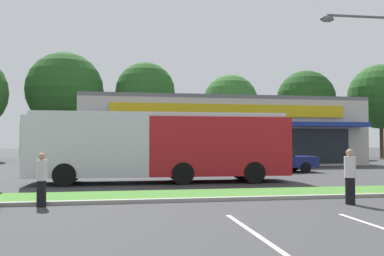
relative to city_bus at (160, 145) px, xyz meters
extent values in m
cube|color=#427A2D|center=(3.32, -5.11, -1.71)|extent=(56.00, 2.20, 0.12)
cube|color=#99968C|center=(3.32, -6.33, -1.71)|extent=(56.00, 0.24, 0.12)
cube|color=silver|center=(0.92, -11.29, -1.76)|extent=(0.12, 4.80, 0.01)
cube|color=#BCB7AD|center=(6.49, 16.71, 0.85)|extent=(22.87, 11.43, 5.23)
cube|color=black|center=(6.49, 10.95, -0.20)|extent=(19.21, 0.08, 2.72)
cube|color=navy|center=(6.49, 10.29, 1.48)|extent=(21.50, 1.40, 0.35)
cube|color=gold|center=(6.49, 10.91, 2.52)|extent=(18.30, 0.16, 0.94)
cube|color=slate|center=(6.49, 16.71, 3.61)|extent=(22.87, 11.43, 0.30)
cylinder|color=#473323|center=(-7.87, 27.22, 0.44)|extent=(0.44, 0.44, 4.40)
sphere|color=#23511E|center=(-7.87, 27.22, 5.75)|extent=(8.31, 8.31, 8.31)
cylinder|color=#473323|center=(0.87, 26.91, 0.71)|extent=(0.44, 0.44, 4.96)
sphere|color=#23511E|center=(0.87, 26.91, 5.69)|extent=(6.66, 6.66, 6.66)
cylinder|color=#473323|center=(10.10, 24.64, 0.22)|extent=(0.44, 0.44, 3.97)
sphere|color=#2D6026|center=(10.10, 24.64, 4.49)|extent=(6.09, 6.09, 6.09)
cylinder|color=#473323|center=(19.49, 25.65, 0.38)|extent=(0.44, 0.44, 4.30)
sphere|color=#1E4719|center=(19.49, 25.65, 5.06)|extent=(6.75, 6.75, 6.75)
cylinder|color=#473323|center=(28.49, 24.66, 0.42)|extent=(0.44, 0.44, 4.37)
sphere|color=#23511E|center=(28.49, 24.66, 5.46)|extent=(7.61, 7.61, 7.61)
cylinder|color=#59595B|center=(7.19, -4.96, 4.99)|extent=(2.60, 0.19, 0.10)
ellipsoid|color=#59595B|center=(5.89, -4.91, 4.84)|extent=(0.56, 0.32, 0.24)
cube|color=#AD191E|center=(2.70, -0.06, -0.07)|extent=(6.63, 2.67, 2.70)
cube|color=silver|center=(-3.28, 0.05, -0.07)|extent=(5.43, 2.65, 2.70)
cube|color=silver|center=(0.01, -0.01, 1.38)|extent=(11.53, 2.51, 0.20)
cube|color=black|center=(0.03, 1.29, 0.42)|extent=(11.01, 0.26, 1.19)
cube|color=black|center=(-6.00, 0.10, 0.26)|extent=(0.10, 2.17, 1.51)
cylinder|color=black|center=(-4.20, -1.11, -1.27)|extent=(1.01, 0.32, 1.00)
cylinder|color=black|center=(-4.16, 1.24, -1.27)|extent=(1.01, 0.32, 1.00)
cylinder|color=black|center=(0.88, -1.20, -1.27)|extent=(1.01, 0.32, 1.00)
cylinder|color=black|center=(0.93, 1.14, -1.27)|extent=(1.01, 0.32, 1.00)
cylinder|color=black|center=(4.17, -1.26, -1.27)|extent=(1.01, 0.32, 1.00)
cylinder|color=black|center=(4.22, 1.08, -1.27)|extent=(1.01, 0.32, 1.00)
cube|color=slate|center=(-2.87, 5.92, -1.09)|extent=(4.74, 1.83, 0.72)
cube|color=black|center=(-2.64, 5.92, -0.46)|extent=(2.13, 1.61, 0.54)
cylinder|color=black|center=(-4.34, 5.05, -1.45)|extent=(0.64, 0.22, 0.64)
cylinder|color=black|center=(-4.34, 6.79, -1.45)|extent=(0.64, 0.22, 0.64)
cylinder|color=black|center=(-1.40, 5.05, -1.45)|extent=(0.64, 0.22, 0.64)
cylinder|color=black|center=(-1.40, 6.79, -1.45)|extent=(0.64, 0.22, 0.64)
cube|color=#0C3F1E|center=(2.68, 5.39, -1.11)|extent=(4.28, 1.76, 0.67)
cube|color=black|center=(2.47, 5.39, -0.57)|extent=(1.93, 1.55, 0.42)
cylinder|color=black|center=(4.01, 6.22, -1.45)|extent=(0.64, 0.22, 0.64)
cylinder|color=black|center=(4.01, 4.55, -1.45)|extent=(0.64, 0.22, 0.64)
cylinder|color=black|center=(1.35, 6.22, -1.45)|extent=(0.64, 0.22, 0.64)
cylinder|color=black|center=(1.35, 4.55, -1.45)|extent=(0.64, 0.22, 0.64)
cube|color=navy|center=(7.89, 5.30, -1.11)|extent=(4.76, 1.84, 0.67)
cube|color=black|center=(7.65, 5.30, -0.53)|extent=(2.14, 1.62, 0.49)
cylinder|color=black|center=(9.36, 6.18, -1.45)|extent=(0.64, 0.22, 0.64)
cylinder|color=black|center=(9.36, 4.43, -1.45)|extent=(0.64, 0.22, 0.64)
cylinder|color=black|center=(6.41, 6.18, -1.45)|extent=(0.64, 0.22, 0.64)
cylinder|color=black|center=(6.41, 4.43, -1.45)|extent=(0.64, 0.22, 0.64)
cylinder|color=black|center=(5.09, -7.73, -1.36)|extent=(0.29, 0.29, 0.82)
cylinder|color=silver|center=(5.09, -7.73, -0.62)|extent=(0.34, 0.34, 0.65)
sphere|color=tan|center=(5.09, -7.73, -0.19)|extent=(0.23, 0.23, 0.23)
cylinder|color=black|center=(-4.14, -6.61, -1.38)|extent=(0.27, 0.27, 0.77)
cylinder|color=silver|center=(-4.14, -6.61, -0.69)|extent=(0.32, 0.32, 0.61)
sphere|color=tan|center=(-4.14, -6.61, -0.28)|extent=(0.21, 0.21, 0.21)
camera|label=1|loc=(-1.86, -19.40, 0.16)|focal=38.63mm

